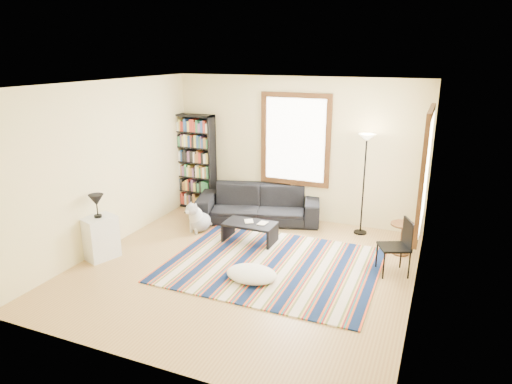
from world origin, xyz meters
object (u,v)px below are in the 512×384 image
at_px(sofa, 259,204).
at_px(white_cabinet, 100,238).
at_px(floor_lamp, 364,185).
at_px(side_table, 402,239).
at_px(floor_cushion, 252,274).
at_px(coffee_table, 250,232).
at_px(dog, 200,216).
at_px(bookshelf, 194,162).
at_px(folding_chair, 394,247).

xyz_separation_m(sofa, white_cabinet, (-1.71, -2.59, 0.00)).
bearing_deg(floor_lamp, white_cabinet, -144.04).
height_order(sofa, side_table, sofa).
relative_size(floor_cushion, white_cabinet, 1.10).
relative_size(coffee_table, side_table, 1.67).
bearing_deg(white_cabinet, floor_lamp, 54.74).
xyz_separation_m(floor_cushion, white_cabinet, (-2.57, -0.24, 0.25)).
xyz_separation_m(sofa, side_table, (2.79, -0.56, -0.08)).
bearing_deg(floor_lamp, coffee_table, -146.02).
height_order(floor_lamp, dog, floor_lamp).
bearing_deg(dog, coffee_table, 12.05).
distance_m(bookshelf, floor_lamp, 3.60).
bearing_deg(bookshelf, floor_lamp, -2.71).
bearing_deg(sofa, white_cabinet, -139.44).
height_order(folding_chair, dog, folding_chair).
xyz_separation_m(floor_lamp, side_table, (0.79, -0.66, -0.66)).
relative_size(sofa, floor_cushion, 3.09).
distance_m(folding_chair, dog, 3.56).
bearing_deg(dog, floor_lamp, 39.20).
bearing_deg(floor_cushion, floor_lamp, 65.04).
relative_size(side_table, white_cabinet, 0.77).
relative_size(bookshelf, coffee_table, 2.22).
distance_m(sofa, bookshelf, 1.74).
relative_size(bookshelf, floor_cushion, 2.59).
relative_size(floor_lamp, folding_chair, 2.16).
bearing_deg(bookshelf, coffee_table, -35.69).
bearing_deg(white_cabinet, bookshelf, 106.37).
bearing_deg(dog, floor_cushion, -21.78).
distance_m(coffee_table, floor_lamp, 2.22).
height_order(floor_lamp, white_cabinet, floor_lamp).
distance_m(floor_lamp, side_table, 1.22).
bearing_deg(bookshelf, dog, -56.78).
xyz_separation_m(folding_chair, white_cabinet, (-4.45, -1.26, -0.08)).
height_order(coffee_table, folding_chair, folding_chair).
bearing_deg(floor_lamp, sofa, -177.15).
bearing_deg(sofa, coffee_table, -91.63).
height_order(floor_cushion, floor_lamp, floor_lamp).
relative_size(floor_cushion, floor_lamp, 0.42).
distance_m(side_table, folding_chair, 0.80).
xyz_separation_m(white_cabinet, dog, (0.91, 1.65, -0.06)).
height_order(bookshelf, floor_cushion, bookshelf).
distance_m(coffee_table, side_table, 2.57).
bearing_deg(white_cabinet, dog, 79.86).
distance_m(floor_lamp, folding_chair, 1.69).
distance_m(floor_cushion, folding_chair, 2.17).
bearing_deg(white_cabinet, side_table, 43.15).
height_order(floor_lamp, folding_chair, floor_lamp).
height_order(white_cabinet, dog, white_cabinet).
xyz_separation_m(sofa, folding_chair, (2.74, -1.34, 0.08)).
relative_size(bookshelf, floor_lamp, 1.08).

